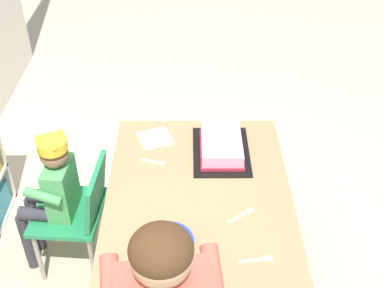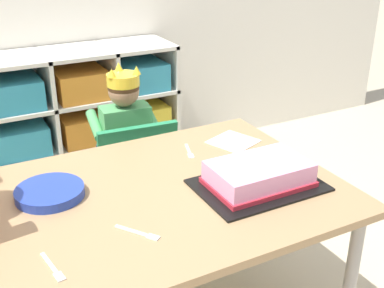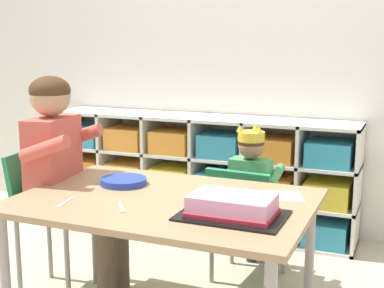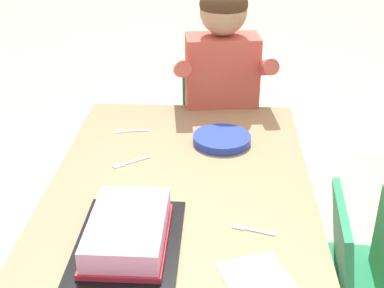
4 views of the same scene
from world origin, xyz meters
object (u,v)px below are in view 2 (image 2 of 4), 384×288
fork_near_cake_tray (189,152)px  fork_at_table_front_edge (53,268)px  birthday_cake_on_tray (259,177)px  activity_table (148,210)px  classroom_chair_blue (132,169)px  child_with_crown (124,131)px  paper_plate_stack (50,192)px  fork_near_child_seat (140,233)px

fork_near_cake_tray → fork_at_table_front_edge: (-0.60, -0.44, 0.00)m
fork_at_table_front_edge → birthday_cake_on_tray: bearing=-89.5°
activity_table → fork_near_cake_tray: 0.34m
classroom_chair_blue → child_with_crown: (0.01, 0.11, 0.14)m
classroom_chair_blue → paper_plate_stack: (-0.44, -0.47, 0.24)m
classroom_chair_blue → birthday_cake_on_tray: 0.77m
fork_at_table_front_edge → classroom_chair_blue: bearing=-40.9°
activity_table → birthday_cake_on_tray: (0.34, -0.12, 0.09)m
activity_table → classroom_chair_blue: classroom_chair_blue is taller
child_with_crown → birthday_cake_on_tray: size_ratio=2.10×
fork_near_cake_tray → fork_near_child_seat: size_ratio=0.99×
birthday_cake_on_tray → fork_near_cake_tray: 0.34m
classroom_chair_blue → fork_at_table_front_edge: 1.00m
activity_table → fork_near_child_seat: bearing=-118.5°
child_with_crown → activity_table: bearing=80.1°
classroom_chair_blue → child_with_crown: child_with_crown is taller
activity_table → paper_plate_stack: 0.31m
fork_near_cake_tray → fork_near_child_seat: 0.53m
paper_plate_stack → fork_at_table_front_edge: 0.36m
classroom_chair_blue → fork_near_child_seat: (-0.27, -0.78, 0.23)m
birthday_cake_on_tray → paper_plate_stack: bearing=158.0°
classroom_chair_blue → fork_near_child_seat: size_ratio=5.14×
fork_near_cake_tray → fork_near_child_seat: bearing=155.2°
activity_table → child_with_crown: size_ratio=1.47×
fork_near_cake_tray → classroom_chair_blue: bearing=29.7°
fork_near_cake_tray → fork_at_table_front_edge: bearing=143.3°
birthday_cake_on_tray → fork_at_table_front_edge: size_ratio=3.01×
paper_plate_stack → fork_near_cake_tray: bearing=8.9°
child_with_crown → fork_near_child_seat: (-0.28, -0.89, 0.09)m
activity_table → classroom_chair_blue: size_ratio=1.95×
fork_near_cake_tray → fork_at_table_front_edge: size_ratio=0.92×
activity_table → fork_near_cake_tray: (0.26, 0.21, 0.06)m
paper_plate_stack → activity_table: bearing=-25.8°
fork_near_child_seat → fork_at_table_front_edge: bearing=64.0°
fork_near_child_seat → birthday_cake_on_tray: bearing=-116.6°
fork_at_table_front_edge → fork_near_child_seat: bearing=-89.1°
activity_table → child_with_crown: 0.73m
classroom_chair_blue → fork_at_table_front_edge: (-0.52, -0.82, 0.23)m
child_with_crown → classroom_chair_blue: bearing=90.4°
birthday_cake_on_tray → classroom_chair_blue: bearing=102.9°
paper_plate_stack → fork_near_cake_tray: size_ratio=1.75×
classroom_chair_blue → child_with_crown: 0.18m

